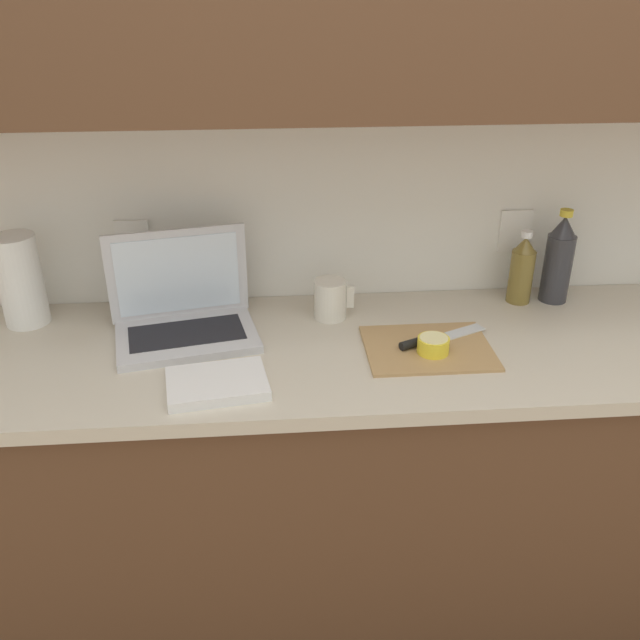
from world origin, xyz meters
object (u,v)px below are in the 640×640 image
(laptop, at_px, (183,311))
(cutting_board, at_px, (428,348))
(knife, at_px, (429,339))
(lemon_half_cut, at_px, (433,345))
(measuring_cup, at_px, (331,299))
(bottle_green_soda, at_px, (559,260))
(paper_towel_roll, at_px, (20,280))
(bottle_oil_tall, at_px, (522,270))

(laptop, relative_size, cutting_board, 1.27)
(laptop, distance_m, knife, 0.62)
(lemon_half_cut, distance_m, measuring_cup, 0.32)
(lemon_half_cut, distance_m, bottle_green_soda, 0.51)
(cutting_board, relative_size, paper_towel_roll, 1.28)
(laptop, relative_size, measuring_cup, 3.68)
(knife, bearing_deg, laptop, 144.00)
(bottle_green_soda, xyz_separation_m, bottle_oil_tall, (-0.10, -0.00, -0.03))
(paper_towel_roll, bearing_deg, measuring_cup, -2.65)
(bottle_green_soda, bearing_deg, laptop, -173.73)
(bottle_oil_tall, bearing_deg, knife, -142.93)
(knife, height_order, bottle_green_soda, bottle_green_soda)
(bottle_green_soda, bearing_deg, paper_towel_roll, -179.15)
(knife, height_order, measuring_cup, measuring_cup)
(lemon_half_cut, xyz_separation_m, bottle_oil_tall, (0.31, 0.28, 0.07))
(laptop, xyz_separation_m, measuring_cup, (0.38, 0.05, -0.01))
(bottle_green_soda, relative_size, bottle_oil_tall, 1.27)
(bottle_green_soda, height_order, paper_towel_roll, bottle_green_soda)
(paper_towel_roll, bearing_deg, bottle_green_soda, 0.85)
(laptop, height_order, paper_towel_roll, laptop)
(lemon_half_cut, distance_m, paper_towel_roll, 1.06)
(lemon_half_cut, bearing_deg, knife, 88.89)
(cutting_board, distance_m, bottle_green_soda, 0.50)
(bottle_oil_tall, bearing_deg, lemon_half_cut, -137.68)
(measuring_cup, bearing_deg, cutting_board, -41.37)
(knife, bearing_deg, measuring_cup, 117.74)
(laptop, distance_m, lemon_half_cut, 0.63)
(cutting_board, height_order, lemon_half_cut, lemon_half_cut)
(bottle_green_soda, bearing_deg, lemon_half_cut, -145.48)
(cutting_board, distance_m, knife, 0.02)
(cutting_board, xyz_separation_m, paper_towel_roll, (-1.02, 0.23, 0.12))
(knife, relative_size, bottle_oil_tall, 1.16)
(laptop, xyz_separation_m, bottle_green_soda, (1.02, 0.11, 0.06))
(bottle_oil_tall, bearing_deg, paper_towel_roll, -179.08)
(paper_towel_roll, bearing_deg, cutting_board, -12.82)
(lemon_half_cut, height_order, paper_towel_roll, paper_towel_roll)
(laptop, xyz_separation_m, knife, (0.61, -0.12, -0.04))
(measuring_cup, bearing_deg, laptop, -172.01)
(laptop, height_order, cutting_board, laptop)
(cutting_board, relative_size, measuring_cup, 2.90)
(bottle_oil_tall, xyz_separation_m, paper_towel_roll, (-1.34, -0.02, 0.03))
(cutting_board, relative_size, bottle_green_soda, 1.16)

